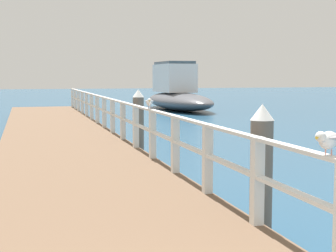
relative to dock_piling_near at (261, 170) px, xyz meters
The scene contains 7 objects.
pier_deck 8.99m from the dock_piling_near, 101.91° to the left, with size 3.10×26.82×0.38m, color brown.
pier_railing 8.78m from the dock_piling_near, 92.48° to the left, with size 0.12×25.34×0.97m.
dock_piling_near is the anchor object (origin of this frame).
dock_piling_far 7.09m from the dock_piling_near, 90.00° to the left, with size 0.29×0.29×1.66m.
seagull_foreground 2.15m from the dock_piling_near, 100.84° to the right, with size 0.41×0.32×0.21m.
seagull_background 4.36m from the dock_piling_near, 95.09° to the left, with size 0.22×0.47×0.21m.
boat_1 24.30m from the dock_piling_near, 75.78° to the left, with size 2.92×8.90×2.86m.
Camera 1 is at (-0.95, -1.09, 2.00)m, focal length 55.07 mm.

